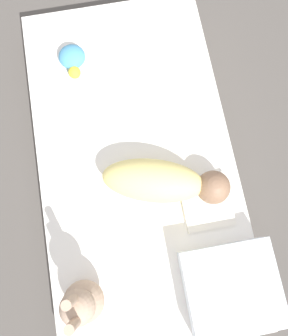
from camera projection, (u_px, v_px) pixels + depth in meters
ground_plane at (137, 168)px, 1.58m from camera, size 12.00×12.00×0.00m
bed_mattress at (136, 163)px, 1.49m from camera, size 1.54×0.83×0.20m
burp_cloth at (206, 202)px, 1.34m from camera, size 0.22×0.20×0.02m
swaddled_baby at (164, 182)px, 1.29m from camera, size 0.28×0.52×0.16m
pillow at (231, 287)px, 1.22m from camera, size 0.32×0.34×0.11m
bunny_plush at (82, 304)px, 1.15m from camera, size 0.15×0.15×0.34m
turtle_plush at (72, 59)px, 1.45m from camera, size 0.16×0.12×0.08m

